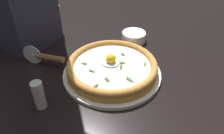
# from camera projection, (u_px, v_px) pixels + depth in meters

# --- Properties ---
(ground_plane) EXTENTS (2.40, 2.40, 0.03)m
(ground_plane) POSITION_uv_depth(u_px,v_px,m) (104.00, 78.00, 0.77)
(ground_plane) COLOR black
(ground_plane) RESTS_ON ground
(pizza_plate) EXTENTS (0.34, 0.34, 0.01)m
(pizza_plate) POSITION_uv_depth(u_px,v_px,m) (112.00, 73.00, 0.76)
(pizza_plate) COLOR white
(pizza_plate) RESTS_ON ground
(pizza) EXTENTS (0.31, 0.31, 0.06)m
(pizza) POSITION_uv_depth(u_px,v_px,m) (112.00, 67.00, 0.74)
(pizza) COLOR gold
(pizza) RESTS_ON pizza_plate
(side_bowl) EXTENTS (0.10, 0.10, 0.04)m
(side_bowl) POSITION_uv_depth(u_px,v_px,m) (134.00, 37.00, 0.94)
(side_bowl) COLOR white
(side_bowl) RESTS_ON ground
(pizza_cutter) EXTENTS (0.16, 0.07, 0.07)m
(pizza_cutter) POSITION_uv_depth(u_px,v_px,m) (45.00, 57.00, 0.78)
(pizza_cutter) COLOR silver
(pizza_cutter) RESTS_ON ground
(drinking_glass) EXTENTS (0.07, 0.07, 0.13)m
(drinking_glass) POSITION_uv_depth(u_px,v_px,m) (54.00, 22.00, 0.97)
(drinking_glass) COLOR silver
(drinking_glass) RESTS_ON ground
(pepper_shaker) EXTENTS (0.03, 0.03, 0.09)m
(pepper_shaker) POSITION_uv_depth(u_px,v_px,m) (39.00, 95.00, 0.62)
(pepper_shaker) COLOR silver
(pepper_shaker) RESTS_ON ground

